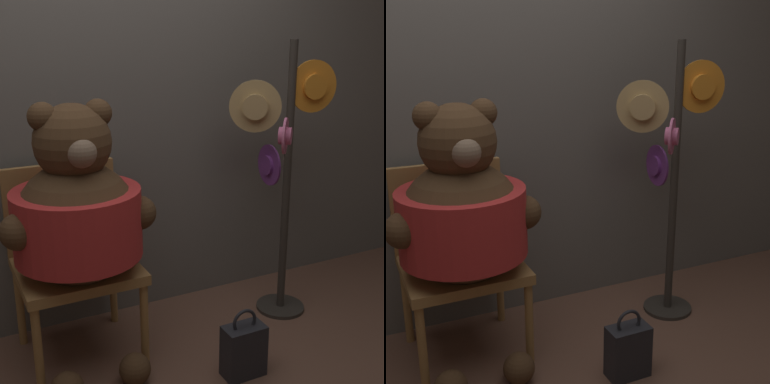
{
  "view_description": "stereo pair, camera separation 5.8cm",
  "coord_description": "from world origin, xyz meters",
  "views": [
    {
      "loc": [
        -0.7,
        -2.09,
        1.59
      ],
      "look_at": [
        0.45,
        0.2,
        0.8
      ],
      "focal_mm": 50.0,
      "sensor_mm": 36.0,
      "label": 1
    },
    {
      "loc": [
        -0.65,
        -2.12,
        1.59
      ],
      "look_at": [
        0.45,
        0.2,
        0.8
      ],
      "focal_mm": 50.0,
      "sensor_mm": 36.0,
      "label": 2
    }
  ],
  "objects": [
    {
      "name": "ground_plane",
      "position": [
        0.0,
        0.0,
        0.0
      ],
      "size": [
        14.0,
        14.0,
        0.0
      ],
      "primitive_type": "plane",
      "color": "brown"
    },
    {
      "name": "wall_back",
      "position": [
        0.0,
        0.66,
        1.25
      ],
      "size": [
        8.0,
        0.1,
        2.5
      ],
      "color": "#66605B",
      "rests_on": "ground_plane"
    },
    {
      "name": "chair",
      "position": [
        -0.14,
        0.36,
        0.53
      ],
      "size": [
        0.56,
        0.53,
        0.94
      ],
      "color": "#9E703D",
      "rests_on": "ground_plane"
    },
    {
      "name": "teddy_bear",
      "position": [
        -0.14,
        0.19,
        0.78
      ],
      "size": [
        0.71,
        0.63,
        1.3
      ],
      "color": "#4C331E",
      "rests_on": "ground_plane"
    },
    {
      "name": "hat_display_rack",
      "position": [
        1.02,
        0.24,
        0.88
      ],
      "size": [
        0.54,
        0.52,
        1.54
      ],
      "color": "#332D28",
      "rests_on": "ground_plane"
    },
    {
      "name": "handbag_on_ground",
      "position": [
        0.5,
        -0.24,
        0.14
      ],
      "size": [
        0.2,
        0.12,
        0.35
      ],
      "color": "#232328",
      "rests_on": "ground_plane"
    }
  ]
}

